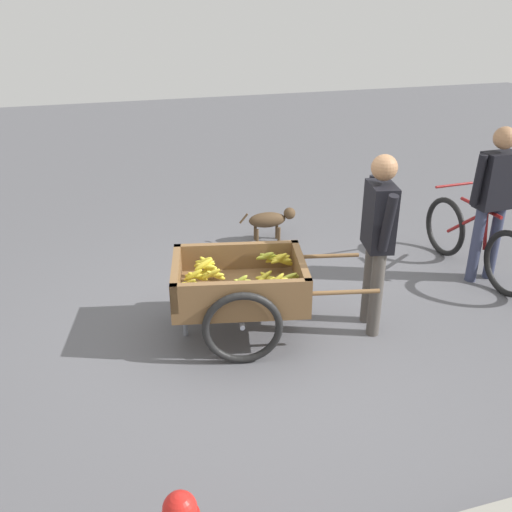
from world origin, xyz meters
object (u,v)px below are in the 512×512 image
at_px(fruit_cart, 240,288).
at_px(bicycle, 475,242).
at_px(vendor_person, 378,230).
at_px(cyclist_person, 495,192).
at_px(dog, 270,220).

xyz_separation_m(fruit_cart, bicycle, (-2.63, -0.44, -0.09)).
distance_m(vendor_person, cyclist_person, 1.61).
bearing_deg(cyclist_person, bicycle, -87.45).
bearing_deg(dog, vendor_person, 96.95).
xyz_separation_m(vendor_person, dog, (0.25, -2.08, -0.66)).
bearing_deg(vendor_person, dog, -83.05).
bearing_deg(fruit_cart, cyclist_person, -173.84).
xyz_separation_m(bicycle, dog, (1.77, -1.40, -0.08)).
height_order(bicycle, cyclist_person, cyclist_person).
xyz_separation_m(fruit_cart, dog, (-0.86, -1.84, -0.17)).
distance_m(bicycle, dog, 2.26).
height_order(fruit_cart, vendor_person, vendor_person).
height_order(vendor_person, cyclist_person, cyclist_person).
relative_size(vendor_person, bicycle, 0.94).
distance_m(fruit_cart, dog, 2.04).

